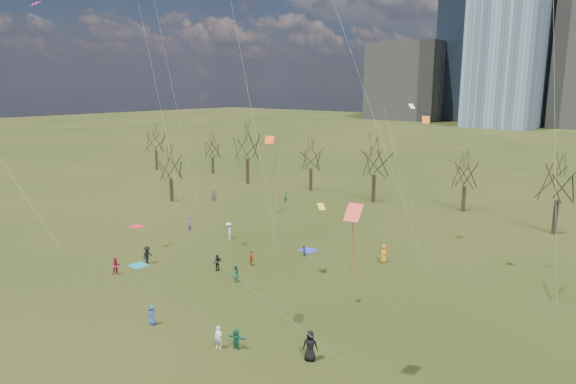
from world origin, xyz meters
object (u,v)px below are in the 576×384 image
Objects in this scene: blanket_navy at (308,250)px; person_0 at (152,315)px; person_2 at (116,266)px; blanket_teal at (138,265)px; person_4 at (252,258)px; person_1 at (218,337)px; blanket_crimson at (137,226)px.

person_0 reaches higher than blanket_navy.
person_0 is 0.91× the size of person_2.
person_0 is (1.46, -20.18, 0.72)m from blanket_navy.
person_4 is at bearing 39.17° from blanket_teal.
person_0 is at bearing 127.26° from person_4.
blanket_navy is at bearing 88.92° from person_1.
blanket_crimson is (-21.33, -5.79, 0.00)m from blanket_navy.
blanket_navy is at bearing 112.79° from person_0.
person_1 reaches higher than person_0.
blanket_navy is 18.68m from person_2.
blanket_crimson is 1.11× the size of person_4.
person_4 is (-8.95, 12.62, -0.04)m from person_1.
person_0 is at bearing -92.06° from person_2.
person_2 is 1.12× the size of person_4.
person_1 is 0.94× the size of person_2.
person_2 is at bearing 146.77° from person_1.
blanket_crimson is at bearing 166.38° from person_0.
blanket_teal is at bearing 138.88° from person_1.
person_4 is (19.93, -1.11, 0.71)m from blanket_crimson.
person_0 reaches higher than person_4.
blanket_teal is 1.11× the size of person_4.
person_2 reaches higher than person_1.
person_0 is 0.96× the size of person_1.
person_4 is (7.75, 9.37, -0.09)m from person_2.
blanket_crimson is 1.05× the size of person_1.
person_4 is at bearing -3.17° from blanket_crimson.
person_2 reaches higher than blanket_navy.
blanket_navy is 7.07m from person_4.
person_1 is at bearing -25.43° from blanket_crimson.
person_1 is at bearing 150.45° from person_4.
blanket_navy is 1.05× the size of person_1.
blanket_teal is 2.81m from person_2.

